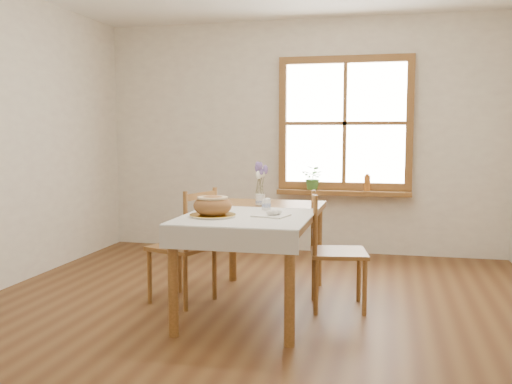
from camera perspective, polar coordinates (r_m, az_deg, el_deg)
ground at (r=4.24m, az=-0.94°, el=-12.61°), size 5.00×5.00×0.00m
room_walls at (r=4.03m, az=-0.98°, el=11.03°), size 4.60×5.10×2.65m
window at (r=6.38m, az=8.88°, el=6.80°), size 1.46×0.08×1.46m
window_sill at (r=6.35m, az=8.72°, el=-0.06°), size 1.46×0.20×0.05m
dining_table at (r=4.36m, az=0.00°, el=-3.07°), size 0.90×1.60×0.75m
table_linen at (r=4.06m, az=-0.97°, el=-2.47°), size 0.91×0.99×0.01m
chair_left at (r=4.59m, az=-7.41°, el=-5.29°), size 0.57×0.55×0.92m
chair_right at (r=4.44m, az=8.27°, el=-5.83°), size 0.50×0.49×0.90m
bread_plate at (r=4.02m, az=-4.35°, el=-2.37°), size 0.36×0.36×0.02m
bread_loaf at (r=4.01m, az=-4.36°, el=-1.19°), size 0.27×0.27×0.15m
egg_napkin at (r=4.04m, az=1.51°, el=-2.36°), size 0.27×0.25×0.01m
eggs at (r=4.04m, az=1.51°, el=-2.01°), size 0.21×0.20×0.04m
salt_shaker at (r=4.37m, az=0.87°, el=-1.24°), size 0.06×0.06×0.08m
pepper_shaker at (r=4.32m, az=1.13°, el=-1.23°), size 0.06×0.06×0.10m
flower_vase at (r=4.68m, az=0.44°, el=-0.86°), size 0.10×0.10×0.09m
lavender_bouquet at (r=4.66m, az=0.44°, el=1.29°), size 0.14×0.14×0.26m
potted_plant at (r=6.37m, az=5.77°, el=1.16°), size 0.32×0.33×0.21m
amber_bottle at (r=6.32m, az=11.06°, el=0.96°), size 0.07×0.07×0.19m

